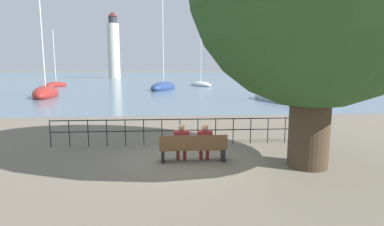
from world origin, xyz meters
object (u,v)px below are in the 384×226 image
harbor_lighthouse (114,47)px  sailboat_3 (56,85)px  park_bench (193,148)px  sailboat_0 (46,93)px  seated_person_right (205,141)px  seated_person_left (181,141)px  sailboat_1 (201,84)px  sailboat_4 (164,87)px  sailboat_2 (277,97)px

harbor_lighthouse → sailboat_3: bearing=-90.1°
park_bench → sailboat_0: 27.90m
seated_person_right → seated_person_left: bearing=-179.9°
sailboat_1 → sailboat_4: (-6.51, -10.05, 0.12)m
sailboat_1 → harbor_lighthouse: 61.55m
seated_person_right → harbor_lighthouse: 102.50m
sailboat_0 → sailboat_4: size_ratio=0.96×
sailboat_1 → sailboat_3: 25.38m
park_bench → sailboat_4: bearing=92.8°
seated_person_left → sailboat_1: size_ratio=0.12×
park_bench → sailboat_1: (4.84, 44.79, -0.17)m
sailboat_2 → seated_person_right: bearing=-127.8°
park_bench → harbor_lighthouse: bearing=101.5°
sailboat_2 → park_bench: bearing=-128.7°
sailboat_0 → sailboat_1: 28.10m
sailboat_0 → sailboat_3: bearing=95.9°
sailboat_0 → harbor_lighthouse: 76.85m
harbor_lighthouse → sailboat_0: bearing=-85.3°
sailboat_0 → sailboat_4: bearing=29.2°
seated_person_right → sailboat_3: 49.17m
sailboat_3 → sailboat_4: bearing=-16.3°
seated_person_right → sailboat_0: (-14.51, 23.97, -0.27)m
sailboat_0 → park_bench: bearing=-71.0°
sailboat_3 → sailboat_0: bearing=-61.5°
park_bench → sailboat_2: 20.21m
sailboat_1 → harbor_lighthouse: bearing=95.8°
sailboat_2 → sailboat_4: sailboat_4 is taller
sailboat_0 → sailboat_4: 16.41m
seated_person_right → sailboat_4: size_ratio=0.09×
seated_person_right → sailboat_0: 28.03m
park_bench → sailboat_0: sailboat_0 is taller
seated_person_left → harbor_lighthouse: size_ratio=0.05×
park_bench → harbor_lighthouse: 102.53m
park_bench → seated_person_left: (-0.38, 0.08, 0.23)m
sailboat_0 → sailboat_4: (12.46, 10.68, -0.00)m
seated_person_left → sailboat_1: sailboat_1 is taller
sailboat_4 → harbor_lighthouse: (-18.73, 65.22, 10.26)m
park_bench → sailboat_2: bearing=62.8°
sailboat_3 → harbor_lighthouse: bearing=101.1°
sailboat_0 → harbor_lighthouse: harbor_lighthouse is taller
sailboat_2 → sailboat_3: (-29.79, 26.60, -0.06)m
sailboat_3 → harbor_lighthouse: (0.14, 55.38, 10.36)m
sailboat_0 → sailboat_2: 24.16m
sailboat_4 → harbor_lighthouse: 68.63m
park_bench → seated_person_right: 0.45m
seated_person_left → sailboat_4: size_ratio=0.09×
sailboat_3 → park_bench: bearing=-54.1°
seated_person_left → sailboat_1: 45.01m
seated_person_right → sailboat_2: sailboat_2 is taller
sailboat_0 → seated_person_right: bearing=-70.3°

